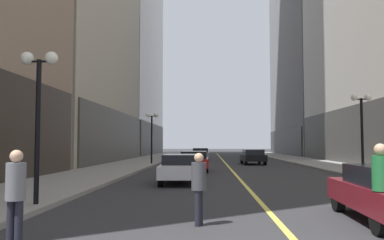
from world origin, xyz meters
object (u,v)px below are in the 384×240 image
(car_black, at_px, (253,156))
(street_lamp_left_near, at_px, (39,93))
(pedestrian_in_grey_suit, at_px, (16,191))
(pedestrian_with_orange_bag, at_px, (199,183))
(street_lamp_left_far, at_px, (152,127))
(car_red, at_px, (194,160))
(street_lamp_right_mid, at_px, (362,116))
(car_white, at_px, (180,167))
(pedestrian_in_green_parka, at_px, (381,182))
(car_grey, at_px, (200,153))

(car_black, xyz_separation_m, street_lamp_left_near, (-8.73, -24.06, 2.54))
(car_black, height_order, pedestrian_in_grey_suit, pedestrian_in_grey_suit)
(pedestrian_with_orange_bag, height_order, street_lamp_left_far, street_lamp_left_far)
(street_lamp_left_near, bearing_deg, street_lamp_left_far, 90.00)
(car_red, relative_size, street_lamp_right_mid, 1.03)
(car_white, distance_m, pedestrian_in_green_parka, 11.34)
(car_black, bearing_deg, car_red, -118.95)
(car_red, relative_size, street_lamp_left_near, 1.03)
(pedestrian_in_grey_suit, bearing_deg, street_lamp_left_near, 109.31)
(pedestrian_in_green_parka, bearing_deg, car_black, 88.87)
(car_red, height_order, street_lamp_right_mid, street_lamp_right_mid)
(street_lamp_left_far, bearing_deg, car_white, -76.69)
(car_grey, height_order, pedestrian_in_green_parka, pedestrian_in_green_parka)
(car_white, xyz_separation_m, pedestrian_in_grey_suit, (-2.10, -11.47, 0.28))
(pedestrian_in_grey_suit, relative_size, street_lamp_left_far, 0.39)
(street_lamp_left_near, bearing_deg, pedestrian_with_orange_bag, -23.01)
(car_red, height_order, street_lamp_left_far, street_lamp_left_far)
(pedestrian_with_orange_bag, height_order, pedestrian_in_green_parka, pedestrian_in_green_parka)
(car_red, height_order, pedestrian_with_orange_bag, pedestrian_with_orange_bag)
(car_grey, xyz_separation_m, street_lamp_left_far, (-3.91, -11.46, 2.54))
(pedestrian_in_green_parka, relative_size, street_lamp_right_mid, 0.41)
(street_lamp_left_far, bearing_deg, pedestrian_with_orange_bag, -79.30)
(street_lamp_left_near, bearing_deg, street_lamp_right_mid, 37.86)
(pedestrian_with_orange_bag, relative_size, street_lamp_right_mid, 0.36)
(car_red, distance_m, car_grey, 18.48)
(car_grey, distance_m, street_lamp_left_far, 12.37)
(car_black, bearing_deg, pedestrian_with_orange_bag, -99.10)
(car_grey, relative_size, street_lamp_left_far, 1.06)
(pedestrian_with_orange_bag, height_order, pedestrian_in_grey_suit, pedestrian_in_grey_suit)
(car_grey, height_order, street_lamp_left_far, street_lamp_left_far)
(car_white, height_order, street_lamp_left_near, street_lamp_left_near)
(car_red, bearing_deg, street_lamp_left_far, 118.71)
(car_white, bearing_deg, street_lamp_right_mid, 14.84)
(car_black, bearing_deg, pedestrian_in_grey_suit, -104.66)
(car_white, xyz_separation_m, street_lamp_left_far, (-3.49, 14.76, 2.54))
(pedestrian_with_orange_bag, distance_m, street_lamp_left_near, 5.48)
(pedestrian_in_green_parka, relative_size, pedestrian_in_grey_suit, 1.07)
(car_white, relative_size, street_lamp_left_near, 0.98)
(pedestrian_with_orange_bag, bearing_deg, pedestrian_in_green_parka, -13.71)
(street_lamp_left_far, bearing_deg, car_black, 11.73)
(street_lamp_left_far, distance_m, street_lamp_right_mid, 17.75)
(car_grey, bearing_deg, pedestrian_in_grey_suit, -93.82)
(car_red, bearing_deg, street_lamp_right_mid, -30.48)
(street_lamp_left_near, xyz_separation_m, street_lamp_left_far, (0.00, 22.24, 0.00))
(car_red, distance_m, pedestrian_in_green_parka, 18.57)
(pedestrian_in_grey_suit, bearing_deg, car_white, 79.64)
(car_black, relative_size, pedestrian_in_grey_suit, 2.43)
(car_white, relative_size, car_black, 1.05)
(car_red, relative_size, street_lamp_left_far, 1.03)
(car_grey, relative_size, street_lamp_left_near, 1.06)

